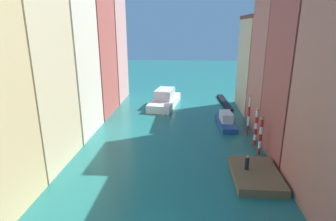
{
  "coord_description": "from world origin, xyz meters",
  "views": [
    {
      "loc": [
        1.59,
        -13.44,
        13.17
      ],
      "look_at": [
        -1.15,
        24.86,
        1.5
      ],
      "focal_mm": 29.42,
      "sensor_mm": 36.0,
      "label": 1
    }
  ],
  "objects": [
    {
      "name": "building_right_3",
      "position": [
        13.77,
        31.41,
        7.48
      ],
      "size": [
        7.14,
        9.52,
        14.94
      ],
      "color": "beige",
      "rests_on": "ground"
    },
    {
      "name": "motorboat_0",
      "position": [
        7.02,
        23.15,
        0.7
      ],
      "size": [
        2.41,
        6.85,
        1.94
      ],
      "color": "#234C93",
      "rests_on": "ground"
    },
    {
      "name": "building_left_4",
      "position": [
        -13.77,
        36.69,
        10.55
      ],
      "size": [
        7.14,
        7.91,
        21.08
      ],
      "color": "tan",
      "rests_on": "ground"
    },
    {
      "name": "building_left_3",
      "position": [
        -13.77,
        27.91,
        10.95
      ],
      "size": [
        7.14,
        8.82,
        21.88
      ],
      "color": "#B25147",
      "rests_on": "ground"
    },
    {
      "name": "vaporetto_white",
      "position": [
        -2.29,
        32.69,
        1.08
      ],
      "size": [
        5.21,
        10.69,
        2.96
      ],
      "color": "white",
      "rests_on": "ground"
    },
    {
      "name": "gondola_black",
      "position": [
        8.32,
        35.05,
        0.18
      ],
      "size": [
        1.71,
        10.43,
        0.37
      ],
      "color": "black",
      "rests_on": "ground"
    },
    {
      "name": "person_on_dock",
      "position": [
        7.14,
        9.47,
        1.37
      ],
      "size": [
        0.36,
        0.36,
        1.38
      ],
      "color": "black",
      "rests_on": "waterfront_dock"
    },
    {
      "name": "building_left_1",
      "position": [
        -13.77,
        10.85,
        9.1
      ],
      "size": [
        7.14,
        8.15,
        18.18
      ],
      "color": "beige",
      "rests_on": "ground"
    },
    {
      "name": "building_right_1",
      "position": [
        13.77,
        14.4,
        8.76
      ],
      "size": [
        7.14,
        8.34,
        17.49
      ],
      "color": "#B25147",
      "rests_on": "ground"
    },
    {
      "name": "building_left_2",
      "position": [
        -13.77,
        19.22,
        9.63
      ],
      "size": [
        7.14,
        7.95,
        19.24
      ],
      "color": "beige",
      "rests_on": "ground"
    },
    {
      "name": "mooring_pole_2",
      "position": [
        9.33,
        19.88,
        2.67
      ],
      "size": [
        0.29,
        0.29,
        5.24
      ],
      "color": "red",
      "rests_on": "ground"
    },
    {
      "name": "mooring_pole_0",
      "position": [
        9.42,
        14.18,
        2.19
      ],
      "size": [
        0.34,
        0.34,
        4.27
      ],
      "color": "red",
      "rests_on": "ground"
    },
    {
      "name": "waterfront_dock",
      "position": [
        7.93,
        9.14,
        0.37
      ],
      "size": [
        4.09,
        6.08,
        0.74
      ],
      "color": "brown",
      "rests_on": "ground"
    },
    {
      "name": "building_right_2",
      "position": [
        13.77,
        22.45,
        10.18
      ],
      "size": [
        7.14,
        7.72,
        20.34
      ],
      "color": "#C6705B",
      "rests_on": "ground"
    },
    {
      "name": "ground_plane",
      "position": [
        0.0,
        24.5,
        0.0
      ],
      "size": [
        154.0,
        154.0,
        0.0
      ],
      "primitive_type": "plane",
      "color": "#1E6B66"
    },
    {
      "name": "mooring_pole_1",
      "position": [
        9.48,
        16.59,
        2.3
      ],
      "size": [
        0.36,
        0.36,
        4.48
      ],
      "color": "red",
      "rests_on": "ground"
    }
  ]
}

